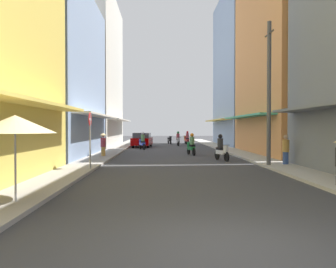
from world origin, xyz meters
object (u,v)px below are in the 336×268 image
Objects in this scene: street_sign_no_entry at (90,133)px; parked_car at (142,140)px; utility_pole at (269,93)px; pedestrian_far at (103,144)px; pedestrian_crossing at (286,151)px; motorbike_blue at (142,142)px; vendor_umbrella at (15,124)px; motorbike_green at (191,145)px; motorbike_silver at (178,139)px; motorbike_orange at (185,139)px; motorbike_white at (222,149)px; motorbike_black at (170,140)px; motorbike_red at (187,139)px.

parked_car is at bearing 85.93° from street_sign_no_entry.
pedestrian_far is at bearing 147.62° from utility_pole.
street_sign_no_entry is (-9.53, -1.72, 0.91)m from pedestrian_crossing.
pedestrian_crossing is at bearing -60.05° from motorbike_blue.
vendor_umbrella is 6.90m from street_sign_no_entry.
motorbike_green is 16.98m from vendor_umbrella.
pedestrian_crossing reaches higher than parked_car.
pedestrian_far is (-5.98, -1.87, 0.22)m from motorbike_green.
motorbike_blue and motorbike_silver have the same top height.
utility_pole reaches higher than motorbike_orange.
motorbike_blue is at bearing 84.77° from vendor_umbrella.
parked_car is 12.28m from pedestrian_far.
vendor_umbrella reaches higher than pedestrian_far.
motorbike_green and motorbike_white have the same top height.
motorbike_black is 0.68× the size of street_sign_no_entry.
utility_pole is at bearing -64.61° from motorbike_white.
motorbike_green reaches higher than motorbike_orange.
motorbike_orange is at bearing 97.13° from pedestrian_crossing.
vendor_umbrella is (-6.83, -31.18, 1.35)m from motorbike_red.
motorbike_green reaches higher than motorbike_black.
pedestrian_crossing is (5.17, -24.21, 0.30)m from motorbike_black.
motorbike_orange is (-0.48, 22.16, -0.20)m from motorbike_white.
motorbike_silver is at bearing 58.30° from motorbike_blue.
pedestrian_far is at bearing -104.69° from motorbike_black.
motorbike_green is at bearing -93.55° from motorbike_red.
motorbike_white is at bearing -70.55° from motorbike_green.
utility_pole is at bearing -159.45° from pedestrian_crossing.
motorbike_blue is at bearing 75.70° from pedestrian_far.
motorbike_black is 0.25× the size of utility_pole.
motorbike_silver is (3.57, 5.78, 0.00)m from motorbike_blue.
pedestrian_crossing is (7.96, -13.82, 0.10)m from motorbike_blue.
parked_car reaches higher than motorbike_orange.
motorbike_black is 26.33m from street_sign_no_entry.
motorbike_green is at bearing 17.40° from pedestrian_far.
motorbike_black is (-0.79, 4.61, -0.20)m from motorbike_silver.
motorbike_white reaches higher than parked_car.
motorbike_silver is at bearing -112.05° from motorbike_red.
vendor_umbrella is at bearing -110.33° from motorbike_green.
pedestrian_far is (-6.93, -19.96, 0.42)m from motorbike_orange.
vendor_umbrella is 12.31m from utility_pole.
utility_pole is (6.97, -14.19, 2.98)m from motorbike_blue.
motorbike_green is at bearing -86.47° from motorbike_black.
motorbike_black is at bearing 81.62° from vendor_umbrella.
street_sign_no_entry is (-6.35, -27.09, 1.21)m from motorbike_orange.
motorbike_blue is 0.24× the size of utility_pole.
motorbike_red is 2.58m from motorbike_black.
utility_pole reaches higher than motorbike_white.
motorbike_silver is at bearing 95.91° from motorbike_white.
utility_pole is at bearing 42.37° from vendor_umbrella.
motorbike_black is at bearing 65.97° from parked_car.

